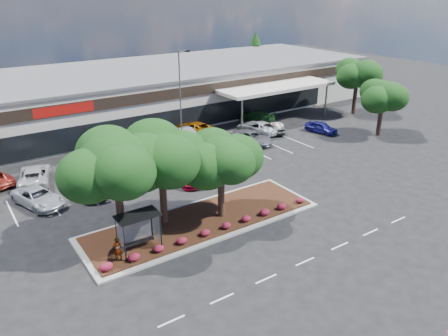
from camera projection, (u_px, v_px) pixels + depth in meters
ground at (257, 238)px, 30.50m from camera, size 160.00×160.00×0.00m
retail_store at (92, 98)px, 55.24m from camera, size 80.40×25.20×6.25m
landscape_island at (202, 221)px, 32.47m from camera, size 18.00×6.00×0.26m
lane_markings at (182, 186)px, 38.39m from camera, size 33.12×20.06×0.01m
shrub_row at (218, 228)px, 30.72m from camera, size 17.00×0.80×0.50m
bus_shelter at (137, 221)px, 27.99m from camera, size 2.75×1.55×2.59m
island_tree_west at (118, 188)px, 28.18m from camera, size 7.20×7.20×7.89m
island_tree_mid at (162, 176)px, 30.64m from camera, size 6.60×6.60×7.32m
island_tree_east at (221, 176)px, 31.72m from camera, size 5.80×5.80×6.50m
tree_east_near at (381, 108)px, 50.35m from camera, size 5.60×5.60×6.51m
tree_east_far at (356, 86)px, 58.84m from camera, size 6.40×6.40×7.62m
conifer_north_east at (255, 56)px, 80.00m from camera, size 3.96×3.96×9.00m
person_waiting at (118, 249)px, 27.23m from camera, size 0.62×0.43×1.65m
light_pole at (181, 109)px, 44.42m from camera, size 1.40×0.81×10.62m
survey_stake at (447, 336)px, 21.10m from camera, size 0.07×0.14×0.92m
car_0 at (38, 197)px, 34.78m from camera, size 3.78×5.49×1.39m
car_1 at (90, 183)px, 37.09m from camera, size 3.21×5.91×1.57m
car_3 at (188, 172)px, 39.34m from camera, size 3.36×5.66×1.54m
car_4 at (214, 154)px, 43.49m from camera, size 3.30×5.20×1.65m
car_5 at (217, 148)px, 45.31m from camera, size 3.21×5.51×1.50m
car_6 at (252, 138)px, 48.52m from camera, size 3.36×5.37×1.38m
car_8 at (321, 127)px, 52.15m from camera, size 2.45×4.25×1.36m
car_10 at (34, 175)px, 38.74m from camera, size 3.93×5.95×1.52m
car_11 at (86, 158)px, 42.64m from camera, size 2.55×4.58×1.48m
car_12 at (110, 147)px, 45.70m from camera, size 3.81×5.34×1.44m
car_13 at (182, 133)px, 50.05m from camera, size 2.34×4.55×1.43m
car_14 at (193, 128)px, 51.37m from camera, size 4.24×6.25×1.59m
car_15 at (258, 127)px, 51.87m from camera, size 3.42×5.81×1.52m
car_16 at (256, 116)px, 56.35m from camera, size 3.67×5.61×1.51m
car_17 at (274, 127)px, 52.32m from camera, size 3.14×4.51×1.41m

